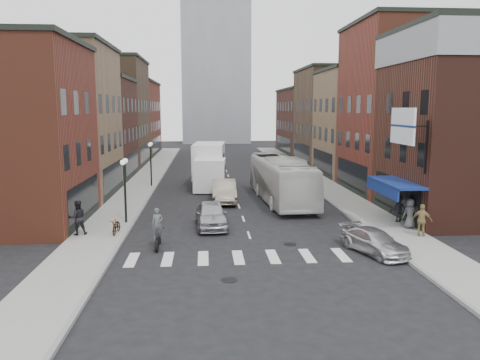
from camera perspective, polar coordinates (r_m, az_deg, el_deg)
name	(u,v)px	position (r m, az deg, el deg)	size (l,w,h in m)	color
ground	(251,240)	(25.93, 1.31, -7.31)	(160.00, 160.00, 0.00)	black
sidewalk_left	(145,180)	(47.72, -11.52, -0.01)	(3.00, 74.00, 0.15)	gray
sidewalk_right	(312,178)	(48.59, 8.79, 0.22)	(3.00, 74.00, 0.15)	gray
curb_left	(160,181)	(47.57, -9.72, -0.08)	(0.20, 74.00, 0.16)	gray
curb_right	(298,179)	(48.28, 7.05, 0.11)	(0.20, 74.00, 0.16)	gray
crosswalk_stripes	(257,257)	(23.08, 2.04, -9.36)	(12.00, 2.20, 0.01)	silver
bldg_left_mid_a	(48,121)	(40.80, -22.35, 6.65)	(10.30, 10.20, 12.30)	#946F51
bldg_left_mid_b	(81,128)	(50.43, -18.79, 5.97)	(10.30, 10.20, 10.30)	#411E17
bldg_left_far_a	(104,113)	(61.11, -16.29, 7.88)	(10.30, 12.20, 13.30)	#4A3625
bldg_left_far_b	(123,118)	(74.88, -14.04, 7.29)	(10.30, 16.20, 11.30)	brown
bldg_right_corner	(474,124)	(34.12, 26.63, 6.10)	(10.30, 9.20, 12.30)	#411E17
bldg_right_mid_a	(411,109)	(42.54, 20.14, 8.17)	(10.30, 10.20, 14.30)	brown
bldg_right_mid_b	(369,123)	(51.85, 15.49, 6.73)	(10.30, 10.20, 11.30)	#946F51
bldg_right_far_a	(340,116)	(62.30, 12.08, 7.59)	(10.30, 12.20, 12.30)	#4A3625
bldg_right_far_b	(315,121)	(75.86, 9.08, 7.08)	(10.30, 16.20, 10.30)	#411E17
awning_blue	(393,184)	(29.92, 18.11, -0.43)	(1.80, 5.00, 0.78)	navy
billboard_sign	(404,127)	(27.62, 19.38, 6.09)	(1.52, 3.00, 3.70)	black
distant_tower	(215,23)	(104.37, -3.03, 18.53)	(14.00, 14.00, 50.00)	#9399A0
streetlamp_near	(125,178)	(29.54, -13.89, 0.19)	(0.32, 1.22, 4.11)	black
streetlamp_far	(151,156)	(43.30, -10.84, 2.92)	(0.32, 1.22, 4.11)	black
bike_rack	(114,227)	(27.42, -15.05, -5.54)	(0.08, 0.68, 0.80)	#D8590C
box_truck	(209,166)	(43.25, -3.76, 1.75)	(3.23, 9.18, 3.91)	white
motorcycle_rider	(158,229)	(24.58, -10.00, -5.96)	(0.62, 2.08, 2.12)	black
transit_bus	(281,179)	(36.29, 5.02, 0.09)	(2.93, 12.50, 3.48)	silver
sedan_left_near	(211,215)	(28.53, -3.51, -4.22)	(1.84, 4.58, 1.56)	#B1B1B6
sedan_left_far	(224,191)	(36.12, -1.96, -1.36)	(1.79, 5.14, 1.69)	#A79987
curb_car	(374,242)	(24.41, 16.05, -7.23)	(1.66, 4.10, 1.19)	silver
parked_bicycle	(117,226)	(27.46, -14.82, -5.48)	(0.55, 1.58, 0.83)	black
ped_left_solo	(78,218)	(27.71, -19.18, -4.35)	(0.95, 0.55, 1.95)	black
ped_right_a	(398,208)	(30.77, 18.74, -3.27)	(1.12, 0.56, 1.74)	black
ped_right_b	(422,220)	(27.75, 21.31, -4.60)	(1.06, 0.53, 1.81)	#947E4B
ped_right_c	(410,213)	(29.37, 20.02, -3.86)	(0.87, 0.56, 1.77)	#4E5155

